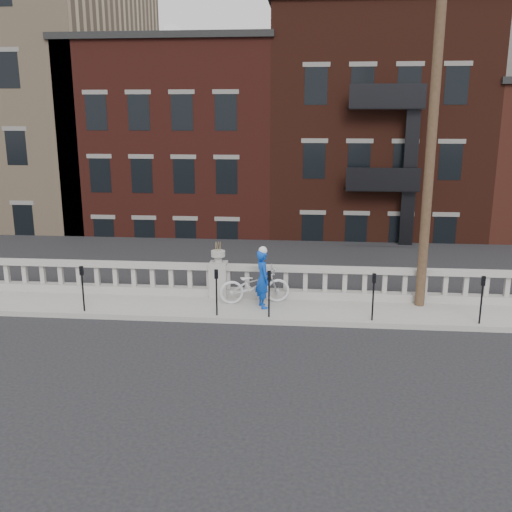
{
  "coord_description": "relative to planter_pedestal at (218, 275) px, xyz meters",
  "views": [
    {
      "loc": [
        2.77,
        -13.17,
        5.8
      ],
      "look_at": [
        1.26,
        3.2,
        1.67
      ],
      "focal_mm": 40.0,
      "sensor_mm": 36.0,
      "label": 1
    }
  ],
  "objects": [
    {
      "name": "parking_meter_d",
      "position": [
        4.63,
        -1.8,
        0.17
      ],
      "size": [
        0.1,
        0.09,
        1.36
      ],
      "color": "black",
      "rests_on": "sidewalk"
    },
    {
      "name": "ground",
      "position": [
        0.0,
        -3.95,
        -0.83
      ],
      "size": [
        120.0,
        120.0,
        0.0
      ],
      "primitive_type": "plane",
      "color": "black",
      "rests_on": "ground"
    },
    {
      "name": "parking_meter_c",
      "position": [
        1.73,
        -1.8,
        0.17
      ],
      "size": [
        0.1,
        0.09,
        1.36
      ],
      "color": "black",
      "rests_on": "sidewalk"
    },
    {
      "name": "bicycle",
      "position": [
        1.2,
        -0.58,
        -0.12
      ],
      "size": [
        2.26,
        1.23,
        1.13
      ],
      "primitive_type": "imported",
      "rotation": [
        0.0,
        0.0,
        1.81
      ],
      "color": "silver",
      "rests_on": "sidewalk"
    },
    {
      "name": "balustrade",
      "position": [
        0.0,
        0.0,
        -0.19
      ],
      "size": [
        28.0,
        0.34,
        1.03
      ],
      "color": "gray",
      "rests_on": "sidewalk"
    },
    {
      "name": "parking_meter_e",
      "position": [
        7.56,
        -1.8,
        0.17
      ],
      "size": [
        0.1,
        0.09,
        1.36
      ],
      "color": "black",
      "rests_on": "sidewalk"
    },
    {
      "name": "sidewalk",
      "position": [
        0.0,
        -0.95,
        -0.76
      ],
      "size": [
        32.0,
        2.2,
        0.15
      ],
      "primitive_type": "cube",
      "color": "gray",
      "rests_on": "ground"
    },
    {
      "name": "cyclist",
      "position": [
        1.48,
        -0.97,
        0.2
      ],
      "size": [
        0.63,
        0.75,
        1.76
      ],
      "primitive_type": "imported",
      "rotation": [
        0.0,
        0.0,
        1.95
      ],
      "color": "#0C3EB6",
      "rests_on": "sidewalk"
    },
    {
      "name": "parking_meter_b",
      "position": [
        0.23,
        -1.8,
        0.17
      ],
      "size": [
        0.1,
        0.09,
        1.36
      ],
      "color": "black",
      "rests_on": "sidewalk"
    },
    {
      "name": "utility_pole",
      "position": [
        6.2,
        -0.35,
        4.41
      ],
      "size": [
        1.6,
        0.28,
        10.0
      ],
      "color": "#422D1E",
      "rests_on": "sidewalk"
    },
    {
      "name": "planter_pedestal",
      "position": [
        0.0,
        0.0,
        0.0
      ],
      "size": [
        0.55,
        0.55,
        1.76
      ],
      "color": "gray",
      "rests_on": "sidewalk"
    },
    {
      "name": "parking_meter_a",
      "position": [
        -3.71,
        -1.8,
        0.17
      ],
      "size": [
        0.1,
        0.09,
        1.36
      ],
      "color": "black",
      "rests_on": "sidewalk"
    },
    {
      "name": "lower_level",
      "position": [
        0.56,
        19.09,
        1.8
      ],
      "size": [
        80.0,
        44.0,
        20.8
      ],
      "color": "#605E59",
      "rests_on": "ground"
    }
  ]
}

